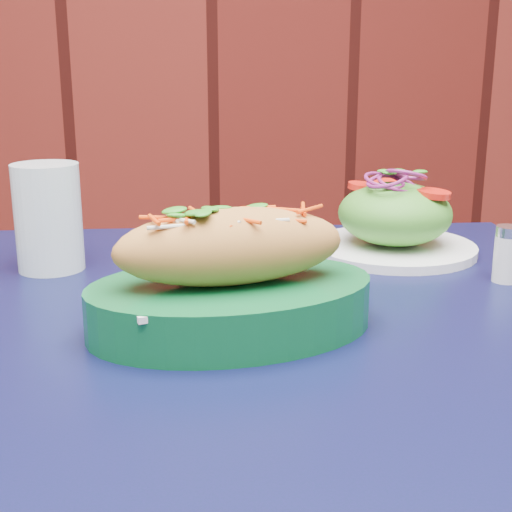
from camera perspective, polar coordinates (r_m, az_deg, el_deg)
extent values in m
cube|color=black|center=(0.75, 0.92, -5.72)|extent=(0.83, 0.83, 0.03)
cylinder|color=black|center=(1.24, -16.68, -16.58)|extent=(0.04, 0.04, 0.72)
cylinder|color=black|center=(1.27, 14.96, -15.53)|extent=(0.04, 0.04, 0.72)
cube|color=white|center=(0.69, -2.01, -2.42)|extent=(0.24, 0.17, 0.01)
ellipsoid|color=#D28942|center=(0.68, -2.04, 0.79)|extent=(0.24, 0.13, 0.07)
cylinder|color=white|center=(0.99, 10.90, 0.64)|extent=(0.22, 0.22, 0.01)
ellipsoid|color=#4C992D|center=(0.98, 11.05, 3.35)|extent=(0.15, 0.15, 0.08)
cylinder|color=red|center=(0.96, 14.04, 5.15)|extent=(0.04, 0.04, 0.01)
cylinder|color=red|center=(0.99, 8.66, 5.78)|extent=(0.04, 0.04, 0.01)
cylinder|color=red|center=(1.02, 10.38, 5.94)|extent=(0.04, 0.04, 0.01)
torus|color=#7D1B62|center=(0.97, 11.19, 6.06)|extent=(0.06, 0.06, 0.01)
torus|color=#7D1B62|center=(0.97, 11.20, 6.29)|extent=(0.06, 0.06, 0.01)
torus|color=#7D1B62|center=(0.97, 11.21, 6.52)|extent=(0.06, 0.06, 0.01)
torus|color=#7D1B62|center=(0.97, 11.23, 6.76)|extent=(0.06, 0.06, 0.01)
cylinder|color=silver|center=(0.92, -16.28, 2.98)|extent=(0.08, 0.08, 0.13)
cylinder|color=white|center=(0.89, 19.40, -0.23)|extent=(0.03, 0.03, 0.06)
cylinder|color=silver|center=(0.88, 19.60, 1.87)|extent=(0.03, 0.03, 0.01)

